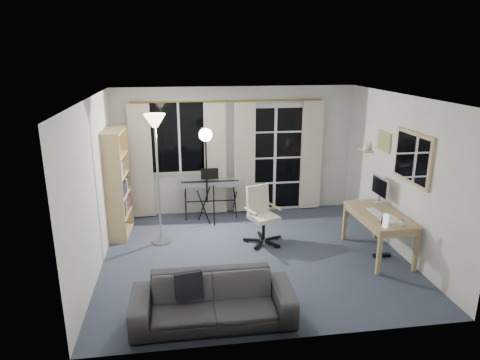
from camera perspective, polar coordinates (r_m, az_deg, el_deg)
The scene contains 17 objects.
floor at distance 6.65m, azimuth 1.83°, elevation -10.15°, with size 4.50×4.00×0.02m, color #333B4A.
window at distance 7.95m, azimuth -8.12°, elevation 5.70°, with size 1.20×0.08×1.40m.
french_door at distance 8.26m, azimuth 4.62°, elevation 2.85°, with size 1.32×0.09×2.11m.
curtains at distance 8.00m, azimuth -1.44°, elevation 2.96°, with size 3.60×0.07×2.13m.
bookshelf at distance 7.39m, azimuth -16.18°, elevation -0.80°, with size 0.33×0.85×1.80m.
torchiere_lamp at distance 6.69m, azimuth -11.16°, elevation 5.14°, with size 0.42×0.42×2.10m.
keyboard_piano at distance 7.91m, azimuth -4.01°, elevation -0.53°, with size 1.21×0.61×0.87m.
studio_light at distance 7.37m, azimuth -4.57°, elevation 4.57°, with size 0.33×0.36×1.81m.
office_chair at distance 6.95m, azimuth 2.71°, elevation -3.89°, with size 0.65×0.63×0.94m.
desk at distance 6.79m, azimuth 18.07°, elevation -4.90°, with size 0.66×1.27×0.67m.
monitor at distance 7.15m, azimuth 18.17°, elevation -0.97°, with size 0.16×0.48×0.42m.
desk_clutter at distance 6.61m, azimuth 18.42°, elevation -6.10°, with size 0.39×0.77×0.85m.
mug at distance 6.38m, azimuth 20.94°, elevation -5.26°, with size 0.11×0.09×0.11m, color silver.
wall_mirror at distance 6.56m, azimuth 22.03°, elevation 2.76°, with size 0.04×0.94×0.74m.
framed_print at distance 7.32m, azimuth 18.65°, elevation 4.85°, with size 0.03×0.42×0.32m.
wall_shelf at distance 7.77m, azimuth 16.44°, elevation 4.23°, with size 0.16×0.30×0.18m.
sofa at distance 5.04m, azimuth -3.69°, elevation -14.79°, with size 1.85×0.56×0.72m.
Camera 1 is at (-1.07, -5.84, 2.99)m, focal length 32.00 mm.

